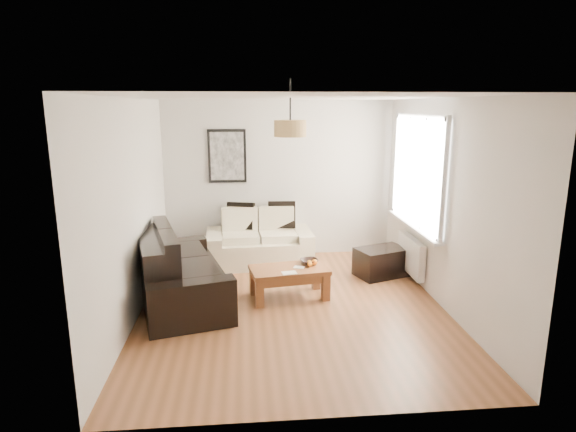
{
  "coord_description": "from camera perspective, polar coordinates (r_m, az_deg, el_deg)",
  "views": [
    {
      "loc": [
        -0.57,
        -5.65,
        2.51
      ],
      "look_at": [
        0.0,
        0.6,
        1.05
      ],
      "focal_mm": 29.79,
      "sensor_mm": 36.0,
      "label": 1
    }
  ],
  "objects": [
    {
      "name": "cushion_left",
      "position": [
        7.84,
        -5.68,
        0.01
      ],
      "size": [
        0.46,
        0.25,
        0.44
      ],
      "primitive_type": "cube",
      "rotation": [
        0.0,
        0.0,
        -0.26
      ],
      "color": "black",
      "rests_on": "loveseat_cream"
    },
    {
      "name": "cushion_right",
      "position": [
        7.86,
        -0.76,
        0.14
      ],
      "size": [
        0.45,
        0.16,
        0.45
      ],
      "primitive_type": "cube",
      "rotation": [
        0.0,
        0.0,
        -0.06
      ],
      "color": "black",
      "rests_on": "loveseat_cream"
    },
    {
      "name": "wall_back",
      "position": [
        8.02,
        -1.08,
        4.4
      ],
      "size": [
        3.8,
        0.04,
        2.6
      ],
      "primitive_type": null,
      "color": "silver",
      "rests_on": "floor"
    },
    {
      "name": "orange_a",
      "position": [
        6.37,
        2.63,
        -5.76
      ],
      "size": [
        0.08,
        0.08,
        0.07
      ],
      "primitive_type": "sphere",
      "rotation": [
        0.0,
        0.0,
        0.18
      ],
      "color": "orange",
      "rests_on": "fruit_bowl"
    },
    {
      "name": "floor",
      "position": [
        6.21,
        0.51,
        -10.74
      ],
      "size": [
        4.5,
        4.5,
        0.0
      ],
      "primitive_type": "plane",
      "color": "brown",
      "rests_on": "ground"
    },
    {
      "name": "wall_front",
      "position": [
        3.66,
        4.11,
        -6.24
      ],
      "size": [
        3.8,
        0.04,
        2.6
      ],
      "primitive_type": null,
      "color": "silver",
      "rests_on": "floor"
    },
    {
      "name": "orange_b",
      "position": [
        6.45,
        3.19,
        -5.52
      ],
      "size": [
        0.09,
        0.09,
        0.08
      ],
      "primitive_type": "sphere",
      "rotation": [
        0.0,
        0.0,
        -0.11
      ],
      "color": "orange",
      "rests_on": "fruit_bowl"
    },
    {
      "name": "fruit_bowl",
      "position": [
        6.51,
        2.54,
        -5.43
      ],
      "size": [
        0.29,
        0.29,
        0.06
      ],
      "primitive_type": "imported",
      "rotation": [
        0.0,
        0.0,
        0.21
      ],
      "color": "black",
      "rests_on": "coffee_table"
    },
    {
      "name": "poster",
      "position": [
        7.92,
        -7.27,
        7.11
      ],
      "size": [
        0.62,
        0.04,
        0.87
      ],
      "primitive_type": null,
      "color": "black",
      "rests_on": "wall_back"
    },
    {
      "name": "sofa_leather",
      "position": [
        6.4,
        -12.71,
        -6.07
      ],
      "size": [
        1.5,
        2.24,
        0.89
      ],
      "primitive_type": null,
      "rotation": [
        0.0,
        0.0,
        1.83
      ],
      "color": "black",
      "rests_on": "floor"
    },
    {
      "name": "window_bay",
      "position": [
        6.96,
        15.34,
        5.11
      ],
      "size": [
        0.14,
        1.9,
        1.6
      ],
      "primitive_type": null,
      "color": "white",
      "rests_on": "wall_right"
    },
    {
      "name": "wall_left",
      "position": [
        5.93,
        -18.04,
        0.67
      ],
      "size": [
        0.04,
        4.5,
        2.6
      ],
      "primitive_type": null,
      "color": "silver",
      "rests_on": "floor"
    },
    {
      "name": "wall_right",
      "position": [
        6.29,
        18.04,
        1.35
      ],
      "size": [
        0.04,
        4.5,
        2.6
      ],
      "primitive_type": null,
      "color": "silver",
      "rests_on": "floor"
    },
    {
      "name": "radiator",
      "position": [
        7.21,
        14.46,
        -4.54
      ],
      "size": [
        0.1,
        0.9,
        0.52
      ],
      "primitive_type": "cube",
      "color": "white",
      "rests_on": "wall_right"
    },
    {
      "name": "pendant_shade",
      "position": [
        5.99,
        0.27,
        10.41
      ],
      "size": [
        0.4,
        0.4,
        0.2
      ],
      "primitive_type": "cylinder",
      "color": "tan",
      "rests_on": "ceiling"
    },
    {
      "name": "papers",
      "position": [
        6.16,
        0.15,
        -6.79
      ],
      "size": [
        0.21,
        0.16,
        0.01
      ],
      "primitive_type": "cube",
      "rotation": [
        0.0,
        0.0,
        0.15
      ],
      "color": "silver",
      "rests_on": "coffee_table"
    },
    {
      "name": "loveseat_cream",
      "position": [
        7.73,
        -3.48,
        -2.67
      ],
      "size": [
        1.72,
        1.0,
        0.83
      ],
      "primitive_type": null,
      "rotation": [
        0.0,
        0.0,
        0.05
      ],
      "color": "beige",
      "rests_on": "floor"
    },
    {
      "name": "coffee_table",
      "position": [
        6.41,
        0.13,
        -7.96
      ],
      "size": [
        1.08,
        0.7,
        0.41
      ],
      "primitive_type": null,
      "rotation": [
        0.0,
        0.0,
        0.15
      ],
      "color": "brown",
      "rests_on": "floor"
    },
    {
      "name": "ceiling",
      "position": [
        5.68,
        0.57,
        14.0
      ],
      "size": [
        3.8,
        4.5,
        0.0
      ],
      "primitive_type": null,
      "color": "white",
      "rests_on": "floor"
    },
    {
      "name": "ottoman",
      "position": [
        7.34,
        11.09,
        -5.41
      ],
      "size": [
        0.86,
        0.7,
        0.42
      ],
      "primitive_type": "cube",
      "rotation": [
        0.0,
        0.0,
        0.35
      ],
      "color": "black",
      "rests_on": "floor"
    },
    {
      "name": "orange_c",
      "position": [
        6.44,
        2.57,
        -5.54
      ],
      "size": [
        0.07,
        0.07,
        0.06
      ],
      "primitive_type": "sphere",
      "rotation": [
        0.0,
        0.0,
        0.32
      ],
      "color": "orange",
      "rests_on": "fruit_bowl"
    }
  ]
}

